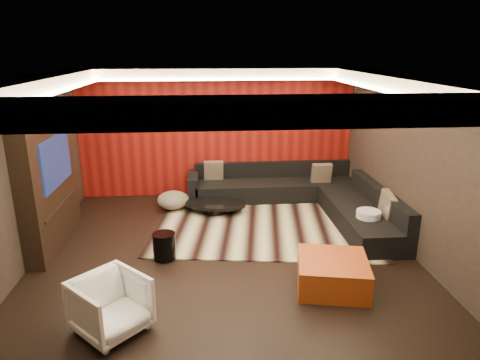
{
  "coord_description": "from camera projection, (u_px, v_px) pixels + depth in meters",
  "views": [
    {
      "loc": [
        -0.3,
        -6.31,
        3.21
      ],
      "look_at": [
        0.3,
        0.6,
        1.05
      ],
      "focal_mm": 32.0,
      "sensor_mm": 36.0,
      "label": 1
    }
  ],
  "objects": [
    {
      "name": "floor",
      "position": [
        225.0,
        253.0,
        6.98
      ],
      "size": [
        6.0,
        6.0,
        0.02
      ],
      "primitive_type": "cube",
      "color": "black",
      "rests_on": "ground"
    },
    {
      "name": "ceiling",
      "position": [
        223.0,
        76.0,
        6.15
      ],
      "size": [
        6.0,
        6.0,
        0.02
      ],
      "primitive_type": "cube",
      "color": "silver",
      "rests_on": "ground"
    },
    {
      "name": "wall_back",
      "position": [
        217.0,
        133.0,
        9.43
      ],
      "size": [
        6.0,
        0.02,
        2.8
      ],
      "primitive_type": "cube",
      "color": "black",
      "rests_on": "ground"
    },
    {
      "name": "wall_left",
      "position": [
        21.0,
        175.0,
        6.32
      ],
      "size": [
        0.02,
        6.0,
        2.8
      ],
      "primitive_type": "cube",
      "color": "black",
      "rests_on": "ground"
    },
    {
      "name": "wall_right",
      "position": [
        412.0,
        166.0,
        6.81
      ],
      "size": [
        0.02,
        6.0,
        2.8
      ],
      "primitive_type": "cube",
      "color": "black",
      "rests_on": "ground"
    },
    {
      "name": "red_feature_wall",
      "position": [
        217.0,
        133.0,
        9.39
      ],
      "size": [
        5.98,
        0.05,
        2.78
      ],
      "primitive_type": "cube",
      "color": "#6B0C0A",
      "rests_on": "ground"
    },
    {
      "name": "soffit_back",
      "position": [
        217.0,
        74.0,
        8.75
      ],
      "size": [
        6.0,
        0.6,
        0.22
      ],
      "primitive_type": "cube",
      "color": "silver",
      "rests_on": "ground"
    },
    {
      "name": "soffit_front",
      "position": [
        238.0,
        111.0,
        3.61
      ],
      "size": [
        6.0,
        0.6,
        0.22
      ],
      "primitive_type": "cube",
      "color": "silver",
      "rests_on": "ground"
    },
    {
      "name": "soffit_left",
      "position": [
        30.0,
        86.0,
        5.96
      ],
      "size": [
        0.6,
        4.8,
        0.22
      ],
      "primitive_type": "cube",
      "color": "silver",
      "rests_on": "ground"
    },
    {
      "name": "soffit_right",
      "position": [
        403.0,
        83.0,
        6.4
      ],
      "size": [
        0.6,
        4.8,
        0.22
      ],
      "primitive_type": "cube",
      "color": "silver",
      "rests_on": "ground"
    },
    {
      "name": "cove_back",
      "position": [
        217.0,
        79.0,
        8.45
      ],
      "size": [
        4.8,
        0.08,
        0.04
      ],
      "primitive_type": "cube",
      "color": "#FFD899",
      "rests_on": "ground"
    },
    {
      "name": "cove_front",
      "position": [
        235.0,
        116.0,
        3.96
      ],
      "size": [
        4.8,
        0.08,
        0.04
      ],
      "primitive_type": "cube",
      "color": "#FFD899",
      "rests_on": "ground"
    },
    {
      "name": "cove_left",
      "position": [
        56.0,
        92.0,
        6.01
      ],
      "size": [
        0.08,
        4.8,
        0.04
      ],
      "primitive_type": "cube",
      "color": "#FFD899",
      "rests_on": "ground"
    },
    {
      "name": "cove_right",
      "position": [
        380.0,
        90.0,
        6.4
      ],
      "size": [
        0.08,
        4.8,
        0.04
      ],
      "primitive_type": "cube",
      "color": "#FFD899",
      "rests_on": "ground"
    },
    {
      "name": "tv_surround",
      "position": [
        48.0,
        182.0,
        6.99
      ],
      "size": [
        0.3,
        2.0,
        2.2
      ],
      "primitive_type": "cube",
      "color": "black",
      "rests_on": "ground"
    },
    {
      "name": "tv_screen",
      "position": [
        56.0,
        161.0,
        6.9
      ],
      "size": [
        0.04,
        1.3,
        0.8
      ],
      "primitive_type": "cube",
      "color": "black",
      "rests_on": "ground"
    },
    {
      "name": "tv_shelf",
      "position": [
        62.0,
        205.0,
        7.12
      ],
      "size": [
        0.04,
        1.6,
        0.04
      ],
      "primitive_type": "cube",
      "color": "black",
      "rests_on": "ground"
    },
    {
      "name": "rug",
      "position": [
        264.0,
        224.0,
        8.1
      ],
      "size": [
        4.37,
        3.52,
        0.02
      ],
      "primitive_type": "cube",
      "rotation": [
        0.0,
        0.0,
        -0.14
      ],
      "color": "#C2BA8E",
      "rests_on": "floor"
    },
    {
      "name": "coffee_table",
      "position": [
        216.0,
        207.0,
        8.62
      ],
      "size": [
        1.47,
        1.47,
        0.21
      ],
      "primitive_type": "cylinder",
      "rotation": [
        0.0,
        0.0,
        -0.22
      ],
      "color": "black",
      "rests_on": "rug"
    },
    {
      "name": "drum_stool",
      "position": [
        164.0,
        246.0,
        6.7
      ],
      "size": [
        0.42,
        0.42,
        0.42
      ],
      "primitive_type": "cylinder",
      "rotation": [
        0.0,
        0.0,
        -0.21
      ],
      "color": "black",
      "rests_on": "rug"
    },
    {
      "name": "striped_pouf",
      "position": [
        173.0,
        200.0,
        8.8
      ],
      "size": [
        0.82,
        0.82,
        0.36
      ],
      "primitive_type": "ellipsoid",
      "rotation": [
        0.0,
        0.0,
        0.31
      ],
      "color": "beige",
      "rests_on": "rug"
    },
    {
      "name": "white_side_table",
      "position": [
        367.0,
        225.0,
        7.42
      ],
      "size": [
        0.45,
        0.45,
        0.52
      ],
      "primitive_type": "cylinder",
      "rotation": [
        0.0,
        0.0,
        0.09
      ],
      "color": "silver",
      "rests_on": "floor"
    },
    {
      "name": "orange_ottoman",
      "position": [
        332.0,
        273.0,
        5.93
      ],
      "size": [
        1.11,
        1.11,
        0.42
      ],
      "primitive_type": "cube",
      "rotation": [
        0.0,
        0.0,
        -0.2
      ],
      "color": "#983F13",
      "rests_on": "floor"
    },
    {
      "name": "armchair",
      "position": [
        111.0,
        305.0,
        4.96
      ],
      "size": [
        1.06,
        1.06,
        0.69
      ],
      "primitive_type": "imported",
      "rotation": [
        0.0,
        0.0,
        0.79
      ],
      "color": "white",
      "rests_on": "floor"
    },
    {
      "name": "sectional_sofa",
      "position": [
        304.0,
        196.0,
        8.82
      ],
      "size": [
        3.65,
        3.5,
        0.75
      ],
      "color": "black",
      "rests_on": "floor"
    },
    {
      "name": "throw_pillows",
      "position": [
        301.0,
        181.0,
        8.64
      ],
      "size": [
        3.19,
        2.76,
        0.5
      ],
      "color": "tan",
      "rests_on": "sectional_sofa"
    }
  ]
}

